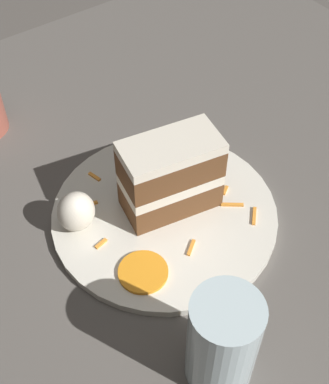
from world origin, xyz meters
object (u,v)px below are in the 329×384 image
at_px(plate, 165,214).
at_px(orange_garnish, 143,272).
at_px(cake_slice, 171,175).
at_px(cream_dollop, 76,212).
at_px(drinking_glass, 222,346).

relative_size(plate, orange_garnish, 4.90).
relative_size(plate, cake_slice, 2.24).
bearing_deg(cake_slice, orange_garnish, 138.04).
relative_size(plate, cream_dollop, 5.20).
height_order(plate, orange_garnish, orange_garnish).
bearing_deg(orange_garnish, cream_dollop, 103.68).
height_order(cake_slice, drinking_glass, drinking_glass).
bearing_deg(cake_slice, cream_dollop, 82.51).
bearing_deg(drinking_glass, plate, 69.27).
xyz_separation_m(cream_dollop, drinking_glass, (0.02, -0.23, 0.01)).
height_order(cake_slice, cream_dollop, cake_slice).
height_order(plate, cake_slice, cake_slice).
height_order(cake_slice, orange_garnish, cake_slice).
bearing_deg(drinking_glass, cream_dollop, 96.10).
relative_size(cream_dollop, orange_garnish, 0.94).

